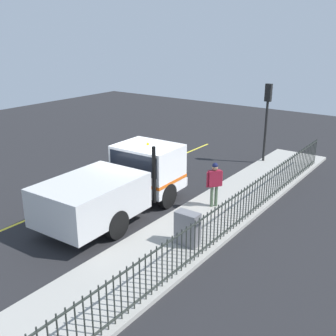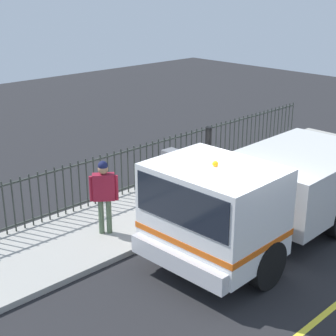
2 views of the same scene
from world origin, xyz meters
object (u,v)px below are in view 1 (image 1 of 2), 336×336
at_px(work_truck, 123,181).
at_px(utility_cabinet, 187,228).
at_px(traffic_cone, 49,210).
at_px(traffic_light_near, 267,107).
at_px(worker_standing, 215,180).

height_order(work_truck, utility_cabinet, work_truck).
bearing_deg(utility_cabinet, traffic_cone, -167.41).
bearing_deg(traffic_cone, work_truck, 47.01).
height_order(work_truck, traffic_light_near, traffic_light_near).
height_order(worker_standing, traffic_light_near, traffic_light_near).
bearing_deg(worker_standing, traffic_cone, -8.78).
bearing_deg(traffic_light_near, worker_standing, 98.85).
bearing_deg(work_truck, traffic_cone, -134.83).
bearing_deg(worker_standing, utility_cabinet, 52.49).
relative_size(work_truck, utility_cabinet, 5.75).
relative_size(work_truck, worker_standing, 3.58).
bearing_deg(utility_cabinet, traffic_light_near, 99.51).
height_order(utility_cabinet, traffic_cone, utility_cabinet).
bearing_deg(traffic_cone, worker_standing, 43.37).
relative_size(work_truck, traffic_cone, 10.08).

